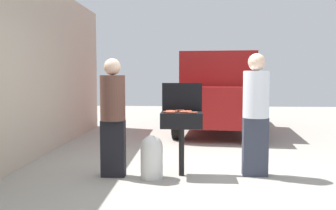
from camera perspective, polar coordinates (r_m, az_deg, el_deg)
name	(u,v)px	position (r m, az deg, el deg)	size (l,w,h in m)	color
ground_plane	(189,173)	(5.71, 3.26, -10.35)	(24.00, 24.00, 0.00)	#9E998E
house_wall_side	(34,68)	(7.10, -19.85, 5.32)	(0.24, 8.00, 3.19)	#B2A893
bbq_grill	(182,122)	(5.42, 2.10, -2.63)	(0.60, 0.44, 0.94)	black
grill_lid_open	(182,97)	(5.61, 2.17, 1.25)	(0.60, 0.05, 0.42)	black
hot_dog_0	(184,112)	(5.37, 2.53, -1.01)	(0.03, 0.03, 0.13)	#C6593D
hot_dog_1	(187,111)	(5.42, 2.98, -0.96)	(0.03, 0.03, 0.13)	#B74C33
hot_dog_2	(168,112)	(5.33, 0.00, -1.05)	(0.03, 0.03, 0.13)	#B74C33
hot_dog_3	(184,112)	(5.28, 2.45, -1.10)	(0.03, 0.03, 0.13)	#AD4228
hot_dog_4	(180,110)	(5.54, 1.83, -0.83)	(0.03, 0.03, 0.13)	#AD4228
hot_dog_5	(170,111)	(5.45, 0.36, -0.92)	(0.03, 0.03, 0.13)	#C6593D
hot_dog_6	(186,112)	(5.34, 2.83, -1.05)	(0.03, 0.03, 0.13)	#AD4228
hot_dog_7	(171,112)	(5.26, 0.40, -1.13)	(0.03, 0.03, 0.13)	#B74C33
hot_dog_8	(193,113)	(5.24, 3.82, -1.16)	(0.03, 0.03, 0.13)	#C6593D
hot_dog_9	(173,111)	(5.38, 0.76, -0.99)	(0.03, 0.03, 0.13)	#B74C33
propane_tank	(152,156)	(5.37, -2.50, -7.81)	(0.32, 0.32, 0.62)	silver
person_left	(113,113)	(5.42, -8.44, -1.22)	(0.36, 0.36, 1.71)	black
person_right	(256,110)	(5.55, 13.29, -0.74)	(0.38, 0.38, 1.79)	#333847
parked_minivan	(219,92)	(9.91, 7.77, 1.98)	(2.36, 4.56, 2.02)	maroon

